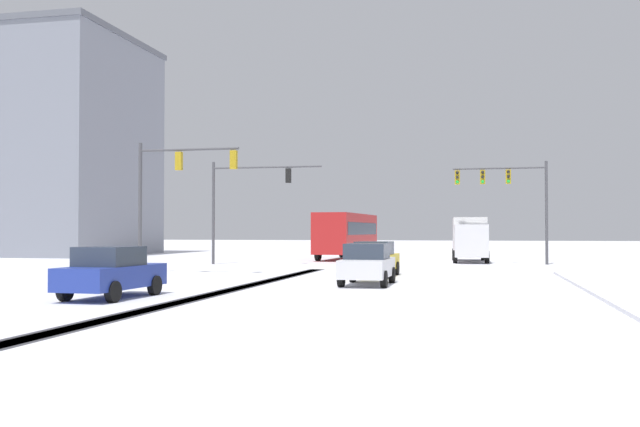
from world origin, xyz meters
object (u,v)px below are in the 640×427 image
object	(u,v)px
traffic_signal_far_left	(244,193)
box_truck_delivery	(470,238)
car_yellow_cab_lead	(375,259)
bus_oncoming	(347,232)
office_building_far_left_block	(28,147)
car_white_second	(367,264)
traffic_signal_near_left	(174,180)
car_blue_third	(111,272)
traffic_signal_far_right	(508,189)

from	to	relation	value
traffic_signal_far_left	box_truck_delivery	size ratio (longest dim) A/B	0.95
car_yellow_cab_lead	bus_oncoming	size ratio (longest dim) A/B	0.37
car_yellow_cab_lead	office_building_far_left_block	bearing A→B (deg)	146.09
traffic_signal_far_left	car_white_second	world-z (taller)	traffic_signal_far_left
box_truck_delivery	traffic_signal_near_left	bearing A→B (deg)	-129.59
traffic_signal_far_left	traffic_signal_near_left	size ratio (longest dim) A/B	1.10
traffic_signal_far_left	bus_oncoming	bearing A→B (deg)	64.52
car_blue_third	box_truck_delivery	size ratio (longest dim) A/B	0.56
car_yellow_cab_lead	bus_oncoming	bearing A→B (deg)	104.02
car_yellow_cab_lead	office_building_far_left_block	xyz separation A→B (m)	(-34.54, 23.23, 8.76)
traffic_signal_near_left	car_blue_third	bearing A→B (deg)	-74.36
car_yellow_cab_lead	box_truck_delivery	size ratio (longest dim) A/B	0.56
car_blue_third	bus_oncoming	xyz separation A→B (m)	(1.60, 32.20, 1.18)
car_yellow_cab_lead	box_truck_delivery	distance (m)	17.36
box_truck_delivery	car_white_second	bearing A→B (deg)	-99.45
traffic_signal_near_left	bus_oncoming	world-z (taller)	traffic_signal_near_left
car_yellow_cab_lead	traffic_signal_near_left	bearing A→B (deg)	-178.96
traffic_signal_near_left	bus_oncoming	distance (m)	20.83
car_blue_third	office_building_far_left_block	xyz separation A→B (m)	(-27.99, 35.55, 8.76)
traffic_signal_far_right	car_blue_third	xyz separation A→B (m)	(-13.13, -26.09, -3.97)
car_white_second	box_truck_delivery	size ratio (longest dim) A/B	0.55
traffic_signal_near_left	car_yellow_cab_lead	distance (m)	10.66
car_blue_third	bus_oncoming	distance (m)	32.26
box_truck_delivery	office_building_far_left_block	bearing A→B (deg)	170.63
traffic_signal_far_right	car_white_second	world-z (taller)	traffic_signal_far_right
traffic_signal_far_right	traffic_signal_far_left	bearing A→B (deg)	-166.50
traffic_signal_near_left	car_yellow_cab_lead	bearing A→B (deg)	1.04
car_white_second	box_truck_delivery	world-z (taller)	box_truck_delivery
traffic_signal_far_left	traffic_signal_near_left	xyz separation A→B (m)	(-0.22, -10.03, 0.12)
car_blue_third	office_building_far_left_block	world-z (taller)	office_building_far_left_block
traffic_signal_near_left	car_blue_third	size ratio (longest dim) A/B	1.56
car_blue_third	car_white_second	bearing A→B (deg)	45.51
car_yellow_cab_lead	office_building_far_left_block	distance (m)	42.54
car_yellow_cab_lead	bus_oncoming	distance (m)	20.52
car_yellow_cab_lead	traffic_signal_far_left	bearing A→B (deg)	134.66
traffic_signal_far_right	car_blue_third	size ratio (longest dim) A/B	1.56
car_white_second	car_blue_third	distance (m)	10.01
bus_oncoming	box_truck_delivery	world-z (taller)	bus_oncoming
car_blue_third	bus_oncoming	size ratio (longest dim) A/B	0.37
traffic_signal_far_right	traffic_signal_near_left	distance (m)	21.63
traffic_signal_far_left	traffic_signal_near_left	world-z (taller)	same
traffic_signal_near_left	box_truck_delivery	size ratio (longest dim) A/B	0.87
car_yellow_cab_lead	car_white_second	bearing A→B (deg)	-84.96
traffic_signal_far_left	box_truck_delivery	world-z (taller)	traffic_signal_far_left
office_building_far_left_block	bus_oncoming	bearing A→B (deg)	-6.47
bus_oncoming	box_truck_delivery	bearing A→B (deg)	-18.42
car_blue_third	office_building_far_left_block	distance (m)	46.08
car_white_second	bus_oncoming	distance (m)	25.66
box_truck_delivery	traffic_signal_far_left	bearing A→B (deg)	-153.23
traffic_signal_far_right	car_white_second	distance (m)	20.30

